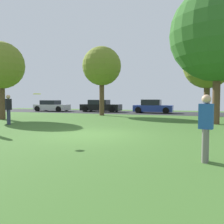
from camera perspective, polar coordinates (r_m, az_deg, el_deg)
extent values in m
plane|color=#3D6628|center=(10.16, -5.08, -5.47)|extent=(44.00, 44.00, 0.00)
cube|color=#28282B|center=(25.56, 9.48, -0.21)|extent=(44.00, 6.40, 0.01)
cylinder|color=brown|center=(21.61, -2.45, 3.45)|extent=(0.43, 0.43, 3.22)
sphere|color=olive|center=(21.80, -2.47, 10.90)|extent=(3.48, 3.48, 3.48)
cylinder|color=brown|center=(15.54, 23.60, 3.77)|extent=(0.44, 0.44, 3.50)
sphere|color=#2D6023|center=(16.00, 23.91, 16.71)|extent=(5.59, 5.59, 5.59)
cylinder|color=brown|center=(22.13, 21.65, 2.80)|extent=(0.50, 0.50, 2.89)
sphere|color=olive|center=(22.32, 21.82, 10.51)|extent=(4.10, 4.10, 4.10)
cylinder|color=brown|center=(19.31, -24.85, 2.23)|extent=(0.50, 0.50, 2.58)
sphere|color=olive|center=(19.46, -25.04, 10.07)|extent=(3.42, 3.42, 3.42)
cylinder|color=slate|center=(6.18, 21.25, -7.58)|extent=(0.14, 0.14, 0.81)
cylinder|color=slate|center=(6.33, 21.50, -7.32)|extent=(0.14, 0.14, 0.81)
cube|color=#23519E|center=(6.17, 21.51, -0.97)|extent=(0.36, 0.28, 0.61)
sphere|color=tan|center=(6.15, 21.59, 2.88)|extent=(0.22, 0.22, 0.22)
cylinder|color=#2D334C|center=(15.36, -23.54, -1.14)|extent=(0.14, 0.14, 0.87)
cylinder|color=#2D334C|center=(15.21, -23.29, -1.17)|extent=(0.14, 0.14, 0.87)
cube|color=black|center=(15.25, -23.48, 1.68)|extent=(0.33, 0.38, 0.65)
sphere|color=tan|center=(15.24, -23.52, 3.34)|extent=(0.23, 0.23, 0.23)
cylinder|color=yellow|center=(9.15, -17.45, 4.14)|extent=(0.38, 0.38, 0.03)
cube|color=#B7B7BC|center=(29.53, -14.11, 1.12)|extent=(4.08, 1.82, 0.66)
cube|color=black|center=(29.63, -14.46, 2.24)|extent=(1.96, 1.60, 0.50)
cylinder|color=black|center=(29.58, -10.82, 0.86)|extent=(0.64, 0.22, 0.64)
cylinder|color=black|center=(28.01, -12.65, 0.71)|extent=(0.64, 0.22, 0.64)
cylinder|color=black|center=(31.08, -15.42, 0.92)|extent=(0.64, 0.22, 0.64)
cylinder|color=black|center=(29.59, -17.38, 0.77)|extent=(0.64, 0.22, 0.64)
cube|color=black|center=(27.42, -2.64, 1.11)|extent=(4.58, 1.75, 0.70)
cube|color=black|center=(27.49, -3.09, 2.39)|extent=(2.20, 1.54, 0.52)
cylinder|color=black|center=(27.72, 1.11, 0.76)|extent=(0.64, 0.22, 0.64)
cylinder|color=black|center=(26.06, -0.05, 0.60)|extent=(0.64, 0.22, 0.64)
cylinder|color=black|center=(28.85, -4.98, 0.85)|extent=(0.64, 0.22, 0.64)
cylinder|color=black|center=(27.25, -6.45, 0.70)|extent=(0.64, 0.22, 0.64)
cube|color=#233893|center=(25.59, 9.80, 0.87)|extent=(4.02, 1.79, 0.67)
cube|color=black|center=(25.60, 9.37, 2.29)|extent=(1.93, 1.58, 0.60)
cylinder|color=black|center=(26.31, 13.13, 0.54)|extent=(0.64, 0.22, 0.64)
cylinder|color=black|center=(24.53, 12.72, 0.35)|extent=(0.64, 0.22, 0.64)
cylinder|color=black|center=(26.72, 7.10, 0.64)|extent=(0.64, 0.22, 0.64)
cylinder|color=black|center=(24.97, 6.28, 0.46)|extent=(0.64, 0.22, 0.64)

